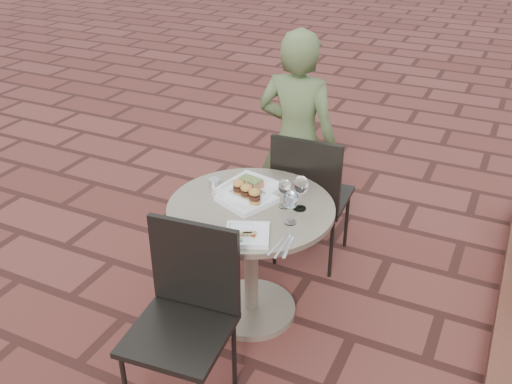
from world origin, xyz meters
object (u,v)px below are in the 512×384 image
at_px(cafe_table, 251,244).
at_px(plate_salmon, 251,188).
at_px(diner, 297,141).
at_px(chair_near, 187,304).
at_px(chair_far, 310,190).
at_px(plate_sliders, 247,196).
at_px(plate_tuna, 247,235).

relative_size(cafe_table, plate_salmon, 2.68).
bearing_deg(diner, chair_near, 91.42).
relative_size(chair_far, plate_sliders, 2.80).
distance_m(plate_salmon, plate_tuna, 0.46).
bearing_deg(plate_tuna, plate_sliders, 116.94).
distance_m(cafe_table, chair_near, 0.66).
height_order(diner, plate_tuna, diner).
distance_m(chair_far, plate_tuna, 0.91).
relative_size(chair_near, plate_tuna, 3.33).
height_order(chair_near, diner, diner).
relative_size(chair_far, diner, 0.63).
bearing_deg(chair_near, diner, 87.22).
xyz_separation_m(cafe_table, chair_near, (-0.01, -0.66, 0.07)).
distance_m(cafe_table, plate_salmon, 0.31).
bearing_deg(chair_near, plate_sliders, 86.93).
distance_m(diner, plate_sliders, 0.83).
height_order(diner, plate_salmon, diner).
bearing_deg(plate_sliders, chair_near, -87.26).
xyz_separation_m(chair_near, plate_sliders, (-0.03, 0.69, 0.22)).
xyz_separation_m(cafe_table, plate_sliders, (-0.04, 0.03, 0.28)).
relative_size(plate_salmon, plate_tuna, 1.20).
bearing_deg(chair_far, cafe_table, 76.82).
relative_size(cafe_table, diner, 0.61).
distance_m(cafe_table, chair_far, 0.62).
height_order(plate_sliders, plate_tuna, plate_sliders).
bearing_deg(plate_salmon, cafe_table, -63.02).
bearing_deg(plate_sliders, diner, 93.28).
distance_m(chair_far, diner, 0.37).
xyz_separation_m(cafe_table, diner, (-0.09, 0.86, 0.26)).
xyz_separation_m(diner, plate_sliders, (0.05, -0.83, 0.02)).
bearing_deg(plate_sliders, plate_tuna, -63.06).
bearing_deg(chair_far, chair_near, 81.77).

